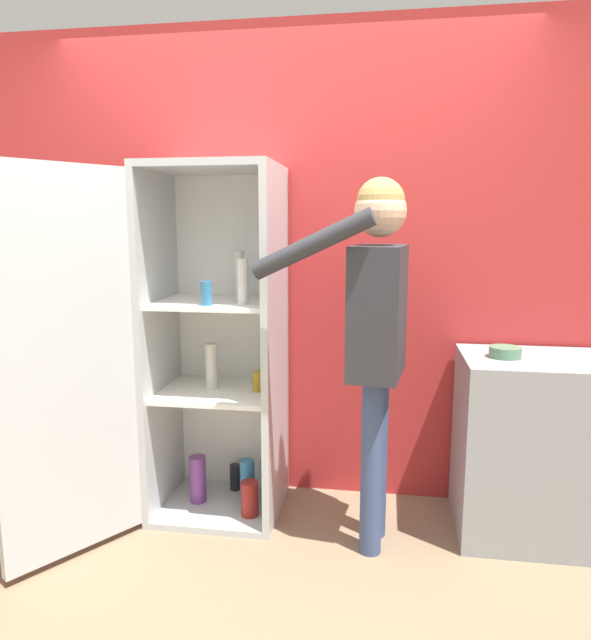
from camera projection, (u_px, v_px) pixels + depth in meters
ground_plane at (250, 588)px, 2.39m from camera, size 12.00×12.00×0.00m
wall_back at (288, 267)px, 3.13m from camera, size 7.00×0.06×2.55m
refrigerator at (188, 351)px, 2.87m from camera, size 1.05×1.10×1.80m
person at (376, 314)px, 2.55m from camera, size 0.68×0.52×1.71m
counter at (539, 447)px, 2.76m from camera, size 0.76×0.55×0.89m
bowl at (505, 352)px, 2.69m from camera, size 0.15×0.15×0.05m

